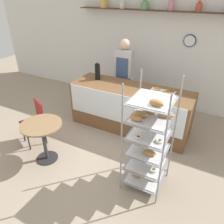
# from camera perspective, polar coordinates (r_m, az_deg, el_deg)

# --- Properties ---
(ground_plane) EXTENTS (14.00, 14.00, 0.00)m
(ground_plane) POSITION_cam_1_polar(r_m,az_deg,el_deg) (3.94, -3.06, -12.87)
(ground_plane) COLOR gray
(back_wall) EXTENTS (10.00, 0.30, 2.70)m
(back_wall) POSITION_cam_1_polar(r_m,az_deg,el_deg) (5.54, 11.42, 15.75)
(back_wall) COLOR white
(back_wall) RESTS_ON ground_plane
(display_counter) EXTENTS (2.47, 0.80, 0.93)m
(display_counter) POSITION_cam_1_polar(r_m,az_deg,el_deg) (4.58, 4.75, 0.97)
(display_counter) COLOR brown
(display_counter) RESTS_ON ground_plane
(pastry_rack) EXTENTS (0.58, 0.61, 1.72)m
(pastry_rack) POSITION_cam_1_polar(r_m,az_deg,el_deg) (3.10, 9.33, -7.18)
(pastry_rack) COLOR gray
(pastry_rack) RESTS_ON ground_plane
(person_worker) EXTENTS (0.41, 0.23, 1.73)m
(person_worker) POSITION_cam_1_polar(r_m,az_deg,el_deg) (5.04, 3.14, 9.88)
(person_worker) COLOR #282833
(person_worker) RESTS_ON ground_plane
(cafe_table) EXTENTS (0.68, 0.68, 0.73)m
(cafe_table) POSITION_cam_1_polar(r_m,az_deg,el_deg) (3.83, -17.66, -5.31)
(cafe_table) COLOR #262628
(cafe_table) RESTS_ON ground_plane
(cafe_chair) EXTENTS (0.51, 0.51, 0.86)m
(cafe_chair) POSITION_cam_1_polar(r_m,az_deg,el_deg) (4.35, -19.31, -1.53)
(cafe_chair) COLOR black
(cafe_chair) RESTS_ON ground_plane
(coffee_carafe) EXTENTS (0.11, 0.11, 0.37)m
(coffee_carafe) POSITION_cam_1_polar(r_m,az_deg,el_deg) (4.74, -3.80, 10.54)
(coffee_carafe) COLOR black
(coffee_carafe) RESTS_ON display_counter
(donut_tray_counter) EXTENTS (0.48, 0.30, 0.05)m
(donut_tray_counter) POSITION_cam_1_polar(r_m,az_deg,el_deg) (4.27, 13.28, 5.20)
(donut_tray_counter) COLOR white
(donut_tray_counter) RESTS_ON display_counter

